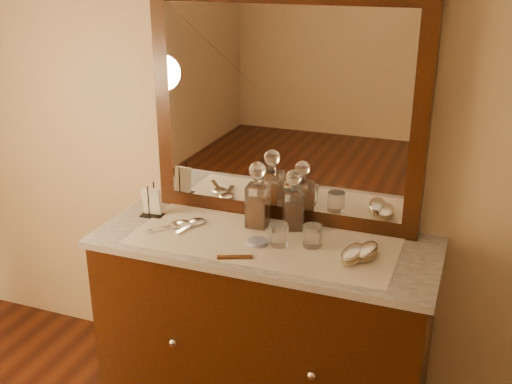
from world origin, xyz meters
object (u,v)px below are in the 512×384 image
comb (235,257)px  hand_mirror_inner (194,223)px  decanter_left (258,202)px  decanter_right (293,206)px  hand_mirror_outer (177,225)px  napkin_rack (152,203)px  brush_near (353,254)px  dresser_cabinet (264,329)px  brush_far (367,252)px  mirror_frame (285,109)px  pin_dish (257,242)px

comb → hand_mirror_inner: (-0.29, 0.23, 0.00)m
decanter_left → decanter_right: bearing=10.7°
decanter_left → hand_mirror_inner: decanter_left is taller
comb → hand_mirror_outer: bearing=130.4°
decanter_left → napkin_rack: bearing=-172.8°
napkin_rack → comb: bearing=-26.5°
decanter_right → brush_near: decanter_right is taller
napkin_rack → decanter_left: size_ratio=0.53×
dresser_cabinet → napkin_rack: napkin_rack is taller
brush_near → brush_far: 0.07m
brush_near → brush_far: bearing=42.7°
hand_mirror_outer → hand_mirror_inner: (0.06, 0.04, -0.00)m
comb → dresser_cabinet: bearing=54.7°
dresser_cabinet → brush_near: 0.61m
mirror_frame → brush_far: (0.43, -0.25, -0.47)m
pin_dish → hand_mirror_outer: 0.39m
dresser_cabinet → decanter_right: size_ratio=5.22×
pin_dish → decanter_right: bearing=65.4°
brush_far → comb: bearing=-157.9°
hand_mirror_outer → decanter_left: bearing=22.5°
mirror_frame → napkin_rack: bearing=-161.0°
pin_dish → hand_mirror_inner: same height
mirror_frame → brush_near: (0.38, -0.30, -0.47)m
pin_dish → decanter_left: decanter_left is taller
dresser_cabinet → brush_near: bearing=-8.1°
comb → brush_far: (0.48, 0.20, 0.02)m
decanter_right → brush_near: size_ratio=1.52×
dresser_cabinet → hand_mirror_outer: 0.60m
hand_mirror_outer → hand_mirror_inner: size_ratio=1.02×
pin_dish → napkin_rack: napkin_rack is taller
dresser_cabinet → decanter_right: 0.57m
napkin_rack → hand_mirror_outer: 0.19m
brush_near → decanter_right: bearing=147.4°
mirror_frame → brush_near: bearing=-37.9°
decanter_right → mirror_frame: bearing=127.2°
decanter_right → hand_mirror_outer: decanter_right is taller
decanter_left → decanter_right: size_ratio=1.10×
mirror_frame → comb: bearing=-96.1°
mirror_frame → brush_near: size_ratio=6.77×
decanter_right → hand_mirror_inner: 0.44m
napkin_rack → brush_near: napkin_rack is taller
decanter_right → brush_far: 0.39m
dresser_cabinet → mirror_frame: (0.00, 0.25, 0.94)m
dresser_cabinet → comb: size_ratio=10.05×
brush_far → hand_mirror_inner: size_ratio=0.88×
pin_dish → decanter_right: decanter_right is taller
brush_far → pin_dish: bearing=-174.2°
decanter_left → brush_near: decanter_left is taller
pin_dish → hand_mirror_inner: (-0.33, 0.08, -0.00)m
decanter_left → brush_near: 0.50m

